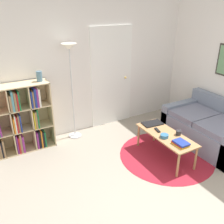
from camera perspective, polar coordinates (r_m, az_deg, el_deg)
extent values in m
plane|color=gray|center=(3.43, 15.80, -21.67)|extent=(14.00, 14.00, 0.00)
cube|color=silver|center=(4.78, -5.46, 10.68)|extent=(7.18, 0.05, 2.60)
cube|color=white|center=(5.03, -0.10, 7.88)|extent=(0.90, 0.02, 1.99)
sphere|color=tan|center=(5.18, 3.10, 7.87)|extent=(0.04, 0.04, 0.04)
cylinder|color=maroon|center=(4.40, 12.29, -9.57)|extent=(1.58, 1.58, 0.01)
cube|color=beige|center=(4.55, -13.93, -0.11)|extent=(0.02, 0.34, 1.19)
cube|color=beige|center=(4.26, -21.26, 5.68)|extent=(1.03, 0.34, 0.02)
cube|color=beige|center=(4.73, -19.12, -7.81)|extent=(1.03, 0.34, 0.02)
cube|color=beige|center=(4.61, -20.51, -0.66)|extent=(1.03, 0.02, 1.19)
cube|color=beige|center=(4.45, -22.21, -1.86)|extent=(0.02, 0.32, 1.15)
cube|color=beige|center=(4.48, -18.08, -0.99)|extent=(0.02, 0.32, 1.15)
cube|color=beige|center=(4.54, -19.79, -3.60)|extent=(0.99, 0.32, 0.02)
cube|color=beige|center=(4.39, -20.49, 0.84)|extent=(0.99, 0.32, 0.02)
cube|color=olive|center=(4.61, -24.23, -7.58)|extent=(0.02, 0.27, 0.26)
cube|color=black|center=(4.57, -23.91, -7.54)|extent=(0.02, 0.20, 0.29)
cube|color=olive|center=(4.57, -23.59, -7.35)|extent=(0.03, 0.21, 0.31)
cube|color=#7F287A|center=(4.58, -20.94, -6.64)|extent=(0.02, 0.21, 0.34)
cube|color=#B21E23|center=(4.61, -20.60, -6.68)|extent=(0.02, 0.25, 0.30)
cube|color=olive|center=(4.60, -20.28, -6.36)|extent=(0.03, 0.25, 0.34)
cube|color=#7F287A|center=(4.62, -19.81, -6.46)|extent=(0.03, 0.26, 0.30)
cube|color=#7F287A|center=(4.65, -16.93, -5.73)|extent=(0.03, 0.27, 0.31)
cube|color=black|center=(4.65, -16.49, -5.56)|extent=(0.03, 0.27, 0.32)
cube|color=orange|center=(4.64, -16.01, -5.58)|extent=(0.02, 0.22, 0.32)
cube|color=black|center=(4.66, -15.68, -5.61)|extent=(0.03, 0.24, 0.30)
cube|color=#196B38|center=(4.67, -15.33, -5.50)|extent=(0.02, 0.26, 0.29)
cube|color=orange|center=(4.43, -21.64, -2.61)|extent=(0.02, 0.24, 0.26)
cube|color=silver|center=(4.42, -21.36, -2.32)|extent=(0.02, 0.23, 0.30)
cube|color=#B21E23|center=(4.41, -20.97, -2.51)|extent=(0.02, 0.19, 0.28)
cube|color=olive|center=(4.43, -20.70, -2.19)|extent=(0.02, 0.24, 0.30)
cube|color=navy|center=(4.42, -20.31, -2.19)|extent=(0.02, 0.21, 0.30)
cube|color=gold|center=(4.45, -17.51, -1.57)|extent=(0.02, 0.22, 0.30)
cube|color=olive|center=(4.48, -17.22, -1.35)|extent=(0.03, 0.26, 0.30)
cube|color=#196B38|center=(4.47, -16.84, -1.10)|extent=(0.02, 0.24, 0.34)
cube|color=olive|center=(4.26, -22.31, 1.98)|extent=(0.03, 0.19, 0.27)
cube|color=teal|center=(4.27, -21.94, 2.48)|extent=(0.03, 0.22, 0.33)
cube|color=olive|center=(4.28, -21.43, 2.47)|extent=(0.03, 0.23, 0.31)
cube|color=#B21E23|center=(4.29, -21.00, 2.46)|extent=(0.02, 0.25, 0.29)
cube|color=#196B38|center=(4.28, -20.68, 2.69)|extent=(0.02, 0.23, 0.32)
cube|color=navy|center=(4.33, -18.17, 2.99)|extent=(0.02, 0.25, 0.28)
cube|color=olive|center=(4.31, -17.77, 3.00)|extent=(0.02, 0.22, 0.28)
cube|color=navy|center=(4.31, -17.35, 3.31)|extent=(0.03, 0.21, 0.32)
cube|color=#7F287A|center=(4.34, -16.97, 3.42)|extent=(0.03, 0.25, 0.31)
cube|color=silver|center=(4.33, -16.53, 3.40)|extent=(0.03, 0.23, 0.30)
cylinder|color=#B7B7BC|center=(4.92, -8.42, -5.29)|extent=(0.24, 0.24, 0.01)
cylinder|color=#B7B7BC|center=(4.56, -9.08, 4.27)|extent=(0.02, 0.02, 1.66)
cone|color=white|center=(4.35, -9.81, 14.57)|extent=(0.27, 0.27, 0.10)
cube|color=gray|center=(4.87, 21.07, -4.34)|extent=(0.94, 1.54, 0.43)
cube|color=gray|center=(5.09, 24.23, -1.51)|extent=(0.16, 1.54, 0.77)
cube|color=gray|center=(5.25, 15.59, -0.62)|extent=(0.94, 0.16, 0.57)
cube|color=slate|center=(4.54, 23.77, -3.20)|extent=(0.74, 0.59, 0.10)
cube|color=slate|center=(4.88, 18.26, -0.40)|extent=(0.74, 0.59, 0.10)
cube|color=#AD7F51|center=(4.15, 12.25, -5.10)|extent=(0.44, 1.09, 0.02)
cylinder|color=#AD7F51|center=(3.85, 14.84, -11.72)|extent=(0.04, 0.04, 0.41)
cylinder|color=#AD7F51|center=(4.49, 6.08, -5.36)|extent=(0.04, 0.04, 0.41)
cylinder|color=#AD7F51|center=(4.08, 18.59, -10.03)|extent=(0.04, 0.04, 0.41)
cylinder|color=#AD7F51|center=(4.69, 9.69, -4.25)|extent=(0.04, 0.04, 0.41)
cube|color=black|center=(4.42, 9.22, -2.59)|extent=(0.36, 0.25, 0.02)
cylinder|color=teal|center=(4.03, 11.88, -5.38)|extent=(0.13, 0.13, 0.05)
cube|color=gold|center=(3.90, 15.33, -7.17)|extent=(0.17, 0.22, 0.02)
cube|color=#B21E23|center=(3.89, 15.31, -6.95)|extent=(0.17, 0.22, 0.01)
cube|color=navy|center=(3.88, 15.55, -6.74)|extent=(0.17, 0.22, 0.03)
cylinder|color=#28282D|center=(4.15, 14.95, -4.61)|extent=(0.08, 0.08, 0.08)
cube|color=black|center=(4.22, 10.33, -4.09)|extent=(0.08, 0.16, 0.02)
cylinder|color=slate|center=(4.29, -16.29, 7.83)|extent=(0.09, 0.09, 0.17)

